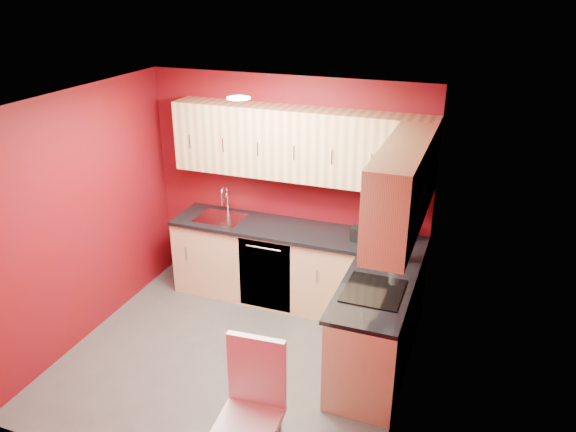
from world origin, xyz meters
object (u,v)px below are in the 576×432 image
Objects in this scene: paper_towel at (397,248)px; microwave at (393,214)px; dining_chair at (248,416)px; sink at (221,215)px; coffee_maker at (392,230)px; napkin_holder at (358,234)px.

microwave is at bearing -87.12° from paper_towel.
dining_chair is (-0.66, -2.05, -0.50)m from paper_towel.
microwave is at bearing -25.60° from sink.
coffee_maker is 1.10× the size of paper_towel.
sink is 1.94m from coffee_maker.
microwave is at bearing 59.72° from dining_chair.
napkin_holder is at bearing 146.38° from paper_towel.
coffee_maker is at bearing 98.69° from microwave.
coffee_maker is 2.03× the size of napkin_holder.
paper_towel is 0.25× the size of dining_chair.
paper_towel is 2.21m from dining_chair.
dining_chair is at bearing -59.77° from sink.
sink is 3.53× the size of napkin_holder.
microwave is 1.27m from napkin_holder.
dining_chair is at bearing -116.37° from microwave.
dining_chair is (-0.69, -1.40, -1.12)m from microwave.
sink is 1.90× the size of paper_towel.
sink is at bearing 116.32° from dining_chair.
dining_chair is (1.40, -2.40, -0.40)m from sink.
sink reaches higher than paper_towel.
sink reaches higher than dining_chair.
paper_towel is (2.06, -0.35, 0.10)m from sink.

